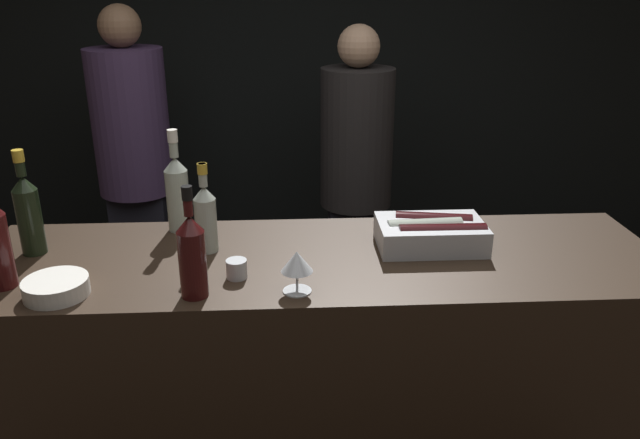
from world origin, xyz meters
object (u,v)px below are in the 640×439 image
white_wine_bottle (177,190)px  bowl_white (56,287)px  person_blond_tee (135,161)px  rose_wine_bottle (206,216)px  wine_glass (297,263)px  ice_bin_with_bottles (432,232)px  person_in_hoodie (356,173)px  champagne_bottle (28,211)px  red_wine_bottle_black_foil (192,253)px  candle_votive (237,269)px

white_wine_bottle → bowl_white: bearing=-120.0°
person_blond_tee → rose_wine_bottle: bearing=-24.7°
wine_glass → bowl_white: bearing=178.7°
wine_glass → white_wine_bottle: (-0.42, 0.51, 0.06)m
ice_bin_with_bottles → person_blond_tee: person_blond_tee is taller
person_in_hoodie → champagne_bottle: bearing=-127.2°
bowl_white → champagne_bottle: (-0.18, 0.32, 0.12)m
bowl_white → wine_glass: size_ratio=1.44×
red_wine_bottle_black_foil → person_blond_tee: bearing=108.3°
bowl_white → candle_votive: size_ratio=2.88×
bowl_white → rose_wine_bottle: 0.52m
candle_votive → white_wine_bottle: bearing=120.1°
rose_wine_bottle → person_in_hoodie: bearing=60.6°
wine_glass → white_wine_bottle: white_wine_bottle is taller
person_blond_tee → white_wine_bottle: bearing=-26.6°
candle_votive → rose_wine_bottle: bearing=118.2°
person_in_hoodie → person_blond_tee: (-1.17, 0.12, 0.05)m
white_wine_bottle → person_in_hoodie: (0.76, 0.94, -0.24)m
candle_votive → champagne_bottle: champagne_bottle is taller
red_wine_bottle_black_foil → ice_bin_with_bottles: bearing=22.0°
bowl_white → white_wine_bottle: bearing=60.0°
person_in_hoodie → bowl_white: bearing=-115.8°
wine_glass → person_blond_tee: 1.78m
champagne_bottle → bowl_white: bearing=-60.7°
white_wine_bottle → red_wine_bottle_black_foil: size_ratio=1.11×
red_wine_bottle_black_foil → person_in_hoodie: (0.64, 1.46, -0.22)m
person_in_hoodie → person_blond_tee: person_blond_tee is taller
white_wine_bottle → red_wine_bottle_black_foil: white_wine_bottle is taller
bowl_white → red_wine_bottle_black_foil: bearing=-3.3°
candle_votive → champagne_bottle: (-0.70, 0.23, 0.12)m
candle_votive → ice_bin_with_bottles: bearing=17.1°
person_in_hoodie → ice_bin_with_bottles: bearing=-73.0°
white_wine_bottle → champagne_bottle: bearing=-158.6°
wine_glass → red_wine_bottle_black_foil: red_wine_bottle_black_foil is taller
champagne_bottle → rose_wine_bottle: bearing=-1.5°
white_wine_bottle → candle_votive: bearing=-59.9°
red_wine_bottle_black_foil → person_in_hoodie: person_in_hoodie is taller
champagne_bottle → person_blond_tee: (0.06, 1.24, -0.19)m
wine_glass → candle_votive: wine_glass is taller
rose_wine_bottle → white_wine_bottle: white_wine_bottle is taller
champagne_bottle → red_wine_bottle_black_foil: champagne_bottle is taller
champagne_bottle → white_wine_bottle: bearing=21.4°
ice_bin_with_bottles → rose_wine_bottle: (-0.77, 0.01, 0.08)m
wine_glass → champagne_bottle: champagne_bottle is taller
rose_wine_bottle → bowl_white: bearing=-143.8°
red_wine_bottle_black_foil → rose_wine_bottle: bearing=89.7°
rose_wine_bottle → wine_glass: bearing=-46.4°
wine_glass → person_blond_tee: (-0.83, 1.58, -0.13)m
wine_glass → champagne_bottle: (-0.89, 0.33, 0.06)m
ice_bin_with_bottles → person_blond_tee: size_ratio=0.20×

